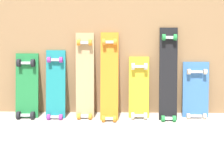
{
  "coord_description": "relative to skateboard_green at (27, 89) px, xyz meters",
  "views": [
    {
      "loc": [
        0.05,
        -2.72,
        1.05
      ],
      "look_at": [
        0.0,
        -0.07,
        0.41
      ],
      "focal_mm": 48.55,
      "sensor_mm": 36.0,
      "label": 1
    }
  ],
  "objects": [
    {
      "name": "skateboard_yellow",
      "position": [
        1.04,
        0.01,
        -0.02
      ],
      "size": [
        0.19,
        0.2,
        0.62
      ],
      "color": "gold",
      "rests_on": "ground"
    },
    {
      "name": "skateboard_green",
      "position": [
        0.0,
        0.0,
        0.0
      ],
      "size": [
        0.21,
        0.22,
        0.64
      ],
      "color": "#1E7238",
      "rests_on": "ground"
    },
    {
      "name": "ground_plane",
      "position": [
        0.79,
        0.05,
        -0.26
      ],
      "size": [
        12.0,
        12.0,
        0.0
      ],
      "primitive_type": "plane",
      "color": "#B2AAA0"
    },
    {
      "name": "skateboard_teal",
      "position": [
        0.27,
        -0.0,
        0.01
      ],
      "size": [
        0.18,
        0.22,
        0.68
      ],
      "color": "#197A7F",
      "rests_on": "ground"
    },
    {
      "name": "skateboard_blue",
      "position": [
        1.57,
        0.02,
        -0.04
      ],
      "size": [
        0.24,
        0.17,
        0.58
      ],
      "color": "#386BAD",
      "rests_on": "ground"
    },
    {
      "name": "skateboard_natural",
      "position": [
        0.54,
        0.01,
        0.09
      ],
      "size": [
        0.17,
        0.21,
        0.84
      ],
      "color": "tan",
      "rests_on": "ground"
    },
    {
      "name": "plywood_wall_panel",
      "position": [
        0.79,
        0.12,
        0.48
      ],
      "size": [
        2.49,
        0.04,
        1.48
      ],
      "primitive_type": "cube",
      "color": "#99724C",
      "rests_on": "ground"
    },
    {
      "name": "skateboard_orange",
      "position": [
        0.77,
        -0.02,
        0.09
      ],
      "size": [
        0.16,
        0.26,
        0.85
      ],
      "color": "orange",
      "rests_on": "ground"
    },
    {
      "name": "skateboard_black",
      "position": [
        1.3,
        -0.01,
        0.11
      ],
      "size": [
        0.16,
        0.25,
        0.89
      ],
      "color": "black",
      "rests_on": "ground"
    }
  ]
}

